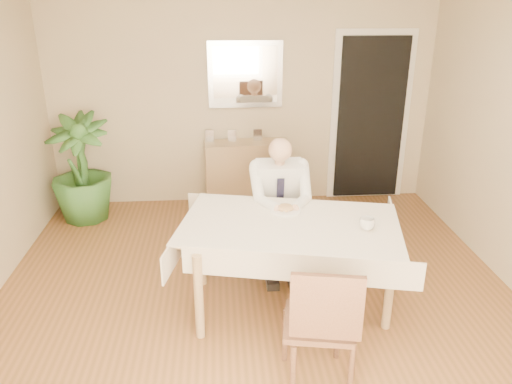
{
  "coord_description": "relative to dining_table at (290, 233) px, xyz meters",
  "views": [
    {
      "loc": [
        -0.28,
        -3.34,
        2.45
      ],
      "look_at": [
        0.0,
        0.35,
        0.95
      ],
      "focal_mm": 35.0,
      "sensor_mm": 36.0,
      "label": 1
    }
  ],
  "objects": [
    {
      "name": "fork",
      "position": [
        -0.05,
        0.17,
        0.11
      ],
      "size": [
        0.01,
        0.13,
        0.01
      ],
      "primitive_type": "cylinder",
      "rotation": [
        1.57,
        0.0,
        0.0
      ],
      "color": "silver",
      "rests_on": "dining_table"
    },
    {
      "name": "potted_palm",
      "position": [
        -2.09,
        1.87,
        -0.06
      ],
      "size": [
        0.73,
        0.73,
        1.22
      ],
      "primitive_type": "imported",
      "rotation": [
        0.0,
        0.0,
        -0.07
      ],
      "color": "#28511D",
      "rests_on": "ground"
    },
    {
      "name": "dining_table",
      "position": [
        0.0,
        0.0,
        0.0
      ],
      "size": [
        1.93,
        1.39,
        0.75
      ],
      "rotation": [
        0.0,
        0.0,
        -0.22
      ],
      "color": "#997951",
      "rests_on": "ground"
    },
    {
      "name": "seated_man",
      "position": [
        -0.0,
        0.59,
        0.02
      ],
      "size": [
        0.48,
        0.72,
        1.24
      ],
      "color": "white",
      "rests_on": "ground"
    },
    {
      "name": "photo_frame_left",
      "position": [
        -0.65,
        2.21,
        0.19
      ],
      "size": [
        0.1,
        0.02,
        0.14
      ],
      "primitive_type": "cube",
      "color": "silver",
      "rests_on": "sideboard"
    },
    {
      "name": "knife",
      "position": [
        0.03,
        0.17,
        0.11
      ],
      "size": [
        0.01,
        0.13,
        0.01
      ],
      "primitive_type": "cylinder",
      "rotation": [
        1.57,
        0.0,
        0.0
      ],
      "color": "silver",
      "rests_on": "dining_table"
    },
    {
      "name": "coffee_mug",
      "position": [
        0.57,
        -0.15,
        0.13
      ],
      "size": [
        0.15,
        0.15,
        0.09
      ],
      "primitive_type": "imported",
      "rotation": [
        0.0,
        0.0,
        -0.42
      ],
      "color": "white",
      "rests_on": "dining_table"
    },
    {
      "name": "photo_frame_center",
      "position": [
        -0.38,
        2.21,
        0.19
      ],
      "size": [
        0.1,
        0.02,
        0.14
      ],
      "primitive_type": "cube",
      "color": "silver",
      "rests_on": "sideboard"
    },
    {
      "name": "doorway",
      "position": [
        1.3,
        2.29,
        0.33
      ],
      "size": [
        0.96,
        0.07,
        2.1
      ],
      "color": "white",
      "rests_on": "ground"
    },
    {
      "name": "chair_far",
      "position": [
        0.0,
        0.88,
        -0.18
      ],
      "size": [
        0.46,
        0.46,
        0.88
      ],
      "rotation": [
        0.0,
        0.0,
        0.11
      ],
      "color": "#482F1E",
      "rests_on": "ground"
    },
    {
      "name": "room",
      "position": [
        -0.25,
        -0.17,
        0.63
      ],
      "size": [
        5.0,
        5.02,
        2.6
      ],
      "color": "brown",
      "rests_on": "ground"
    },
    {
      "name": "food",
      "position": [
        -0.01,
        0.23,
        0.11
      ],
      "size": [
        0.14,
        0.14,
        0.06
      ],
      "primitive_type": "ellipsoid",
      "color": "olive",
      "rests_on": "dining_table"
    },
    {
      "name": "mirror",
      "position": [
        -0.22,
        2.3,
        0.88
      ],
      "size": [
        0.86,
        0.04,
        0.76
      ],
      "color": "silver",
      "rests_on": "room"
    },
    {
      "name": "sideboard",
      "position": [
        -0.22,
        2.15,
        -0.27
      ],
      "size": [
        1.0,
        0.38,
        0.79
      ],
      "primitive_type": "cube",
      "rotation": [
        0.0,
        0.0,
        0.05
      ],
      "color": "#997951",
      "rests_on": "ground"
    },
    {
      "name": "photo_frame_right",
      "position": [
        -0.08,
        2.21,
        0.19
      ],
      "size": [
        0.1,
        0.02,
        0.14
      ],
      "primitive_type": "cube",
      "color": "silver",
      "rests_on": "sideboard"
    },
    {
      "name": "chair_near",
      "position": [
        0.07,
        -0.95,
        -0.15
      ],
      "size": [
        0.51,
        0.51,
        0.92
      ],
      "rotation": [
        0.0,
        0.0,
        -0.18
      ],
      "color": "#482F1E",
      "rests_on": "ground"
    },
    {
      "name": "plate",
      "position": [
        -0.01,
        0.23,
        0.09
      ],
      "size": [
        0.26,
        0.26,
        0.02
      ],
      "primitive_type": "cylinder",
      "color": "white",
      "rests_on": "dining_table"
    }
  ]
}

